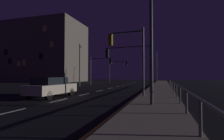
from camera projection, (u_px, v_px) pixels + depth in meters
ground_plane at (101, 90)px, 20.02m from camera, size 112.00×112.00×0.00m
sidewalk_right at (159, 91)px, 18.20m from camera, size 2.89×77.00×0.14m
lane_markings_center at (110, 88)px, 23.38m from camera, size 0.14×50.00×0.01m
lane_edge_line at (147, 88)px, 23.47m from camera, size 0.14×53.00×0.01m
car at (52, 87)px, 13.64m from camera, size 2.01×4.47×1.57m
traffic_light_mid_right at (128, 58)px, 18.13m from camera, size 4.94×0.61×4.82m
traffic_light_near_left at (100, 65)px, 30.60m from camera, size 3.95×0.64×5.00m
traffic_light_far_left at (128, 49)px, 13.99m from camera, size 3.04×0.41×5.34m
traffic_light_mid_left at (117, 67)px, 41.06m from camera, size 4.42×0.63×5.31m
street_lamp_across_street at (150, 24)px, 9.80m from camera, size 0.93×1.61×7.49m
street_lamp_far_end at (155, 64)px, 44.61m from camera, size 2.07×0.78×7.58m
street_lamp_corner at (80, 61)px, 27.13m from camera, size 0.83×1.47×6.65m
barrier_fence at (176, 87)px, 12.42m from camera, size 0.09×27.74×0.98m
building_distant at (41, 53)px, 51.38m from camera, size 23.92×13.60×16.91m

